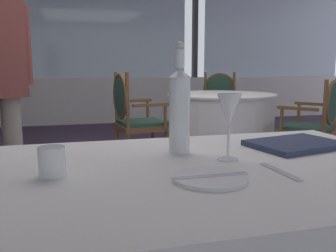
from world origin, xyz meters
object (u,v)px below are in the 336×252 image
(water_bottle, at_px, (179,108))
(side_plate, at_px, (210,178))
(dining_chair_1_0, at_px, (317,120))
(dining_chair_1_1, at_px, (219,103))
(water_tumbler, at_px, (52,161))
(menu_book, at_px, (296,144))
(wine_glass, at_px, (229,112))
(dining_chair_1_2, at_px, (132,114))

(water_bottle, bearing_deg, side_plate, -92.17)
(dining_chair_1_0, distance_m, dining_chair_1_1, 1.78)
(water_tumbler, bearing_deg, dining_chair_1_1, 60.95)
(side_plate, bearing_deg, dining_chair_1_1, 66.63)
(menu_book, xyz_separation_m, dining_chair_1_0, (1.46, 1.79, -0.22))
(side_plate, relative_size, dining_chair_1_1, 0.20)
(wine_glass, relative_size, dining_chair_1_0, 0.22)
(side_plate, height_order, water_tumbler, water_tumbler)
(side_plate, height_order, dining_chair_1_0, dining_chair_1_0)
(dining_chair_1_0, bearing_deg, side_plate, 99.50)
(dining_chair_1_0, relative_size, dining_chair_1_2, 0.94)
(water_bottle, xyz_separation_m, dining_chair_1_1, (1.65, 3.52, -0.35))
(water_bottle, relative_size, menu_book, 1.16)
(side_plate, distance_m, water_tumbler, 0.42)
(dining_chair_1_0, relative_size, dining_chair_1_1, 0.96)
(water_tumbler, height_order, dining_chair_1_0, dining_chair_1_0)
(menu_book, bearing_deg, dining_chair_1_0, 38.85)
(side_plate, distance_m, dining_chair_1_0, 2.82)
(water_tumbler, height_order, dining_chair_1_1, dining_chair_1_1)
(side_plate, distance_m, wine_glass, 0.26)
(water_bottle, height_order, dining_chair_1_2, water_bottle)
(dining_chair_1_0, height_order, dining_chair_1_1, dining_chair_1_1)
(wine_glass, distance_m, dining_chair_1_0, 2.62)
(water_bottle, xyz_separation_m, dining_chair_1_0, (1.89, 1.76, -0.36))
(wine_glass, height_order, menu_book, wine_glass)
(water_bottle, height_order, water_tumbler, water_bottle)
(menu_book, bearing_deg, dining_chair_1_1, 59.14)
(water_tumbler, bearing_deg, dining_chair_1_2, 76.01)
(wine_glass, bearing_deg, water_tumbler, -176.49)
(dining_chair_1_0, xyz_separation_m, dining_chair_1_2, (-1.65, 0.66, 0.03))
(wine_glass, height_order, water_tumbler, wine_glass)
(water_tumbler, distance_m, dining_chair_1_2, 2.68)
(water_bottle, bearing_deg, dining_chair_1_2, 84.31)
(water_tumbler, height_order, menu_book, water_tumbler)
(side_plate, distance_m, dining_chair_1_1, 4.18)
(water_bottle, relative_size, dining_chair_1_1, 0.38)
(water_bottle, bearing_deg, dining_chair_1_1, 64.96)
(side_plate, bearing_deg, wine_glass, 53.76)
(water_bottle, distance_m, dining_chair_1_1, 3.90)
(water_tumbler, xyz_separation_m, dining_chair_1_1, (2.05, 3.69, -0.24))
(side_plate, bearing_deg, water_tumbler, 159.74)
(water_tumbler, distance_m, menu_book, 0.85)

